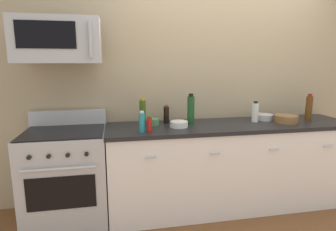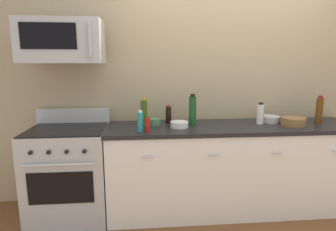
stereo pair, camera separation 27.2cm
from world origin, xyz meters
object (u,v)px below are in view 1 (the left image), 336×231
bottle_wine_amber (309,108)px  bottle_dish_soap (142,122)px  microwave (58,41)px  bottle_vinegar_white (255,112)px  range_oven (67,176)px  bowl_wooden_salad (286,119)px  bottle_wine_green (191,110)px  bottle_hot_sauce_red (149,125)px  bowl_steel_prep (263,117)px  bottle_olive_oil (143,113)px  bowl_green_glaze (154,122)px  bottle_soy_sauce_dark (166,115)px  bowl_white_ceramic (179,124)px

bottle_wine_amber → bottle_dish_soap: 1.88m
microwave → bottle_vinegar_white: 2.10m
range_oven → bowl_wooden_salad: size_ratio=4.42×
range_oven → bottle_dish_soap: bottle_dish_soap is taller
bottle_vinegar_white → bottle_dish_soap: bottle_vinegar_white is taller
microwave → bottle_vinegar_white: microwave is taller
bottle_wine_green → bottle_dish_soap: bearing=-155.2°
microwave → bottle_hot_sauce_red: (0.79, -0.24, -0.76)m
range_oven → bowl_steel_prep: bearing=3.4°
bowl_wooden_salad → bottle_olive_oil: bearing=174.4°
bowl_steel_prep → bowl_green_glaze: size_ratio=1.74×
range_oven → bowl_wooden_salad: (2.28, -0.06, 0.49)m
bottle_wine_green → bottle_vinegar_white: 0.72m
bottle_soy_sauce_dark → bottle_vinegar_white: (0.96, -0.12, 0.02)m
bottle_wine_green → bowl_white_ceramic: size_ratio=1.79×
bottle_wine_amber → bottle_dish_soap: bottle_wine_amber is taller
bottle_vinegar_white → bowl_white_ceramic: (-0.87, -0.09, -0.08)m
microwave → bottle_hot_sauce_red: size_ratio=4.81×
microwave → bowl_white_ceramic: bearing=-4.4°
bottle_dish_soap → bottle_olive_oil: bearing=82.8°
bottle_olive_oil → bowl_white_ceramic: size_ratio=1.59×
bottle_soy_sauce_dark → bottle_vinegar_white: bearing=-7.4°
bottle_hot_sauce_red → bowl_steel_prep: size_ratio=0.73×
bottle_wine_amber → bottle_vinegar_white: bearing=176.5°
bottle_hot_sauce_red → bowl_green_glaze: bottle_hot_sauce_red is taller
bottle_vinegar_white → bottle_olive_oil: bearing=177.7°
range_oven → bottle_olive_oil: bearing=7.1°
bowl_white_ceramic → bottle_wine_amber: bearing=1.8°
range_oven → bottle_wine_amber: bearing=0.1°
bottle_hot_sauce_red → bowl_steel_prep: bottle_hot_sauce_red is taller
bottle_wine_amber → bowl_wooden_salad: bottle_wine_amber is taller
microwave → bowl_steel_prep: size_ratio=3.53×
bottle_hot_sauce_red → bottle_dish_soap: (-0.07, 0.02, 0.02)m
bottle_olive_oil → bowl_steel_prep: size_ratio=1.35×
bottle_soy_sauce_dark → bottle_olive_oil: size_ratio=0.67×
bottle_vinegar_white → bowl_green_glaze: 1.11m
bottle_vinegar_white → bowl_steel_prep: 0.18m
bowl_white_ceramic → bowl_wooden_salad: bearing=-0.8°
bowl_white_ceramic → bottle_hot_sauce_red: bearing=-153.5°
bottle_soy_sauce_dark → bottle_hot_sauce_red: bearing=-121.8°
microwave → bowl_wooden_salad: 2.42m
bottle_dish_soap → bowl_wooden_salad: bottle_dish_soap is taller
bottle_hot_sauce_red → bowl_green_glaze: bearing=74.7°
bottle_wine_amber → range_oven: bearing=-179.9°
range_oven → bottle_vinegar_white: bottle_vinegar_white is taller
range_oven → bottle_olive_oil: bottle_olive_oil is taller
bowl_wooden_salad → bowl_white_ceramic: 1.18m
bottle_wine_green → bottle_vinegar_white: bottle_wine_green is taller
microwave → bowl_green_glaze: 1.18m
bottle_olive_oil → bottle_hot_sauce_red: bearing=-84.0°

